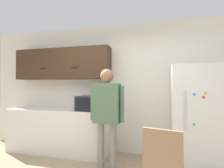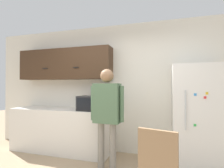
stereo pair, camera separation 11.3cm
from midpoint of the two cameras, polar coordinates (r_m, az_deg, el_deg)
The scene contains 6 objects.
back_wall at distance 3.76m, azimuth -0.37°, elevation -1.35°, with size 6.00×0.06×2.70m.
counter at distance 4.02m, azimuth -17.80°, elevation -14.19°, with size 2.17×0.62×0.91m.
upper_cabinets at distance 4.05m, azimuth -16.68°, elevation 6.22°, with size 2.17×0.36×0.67m.
microwave at distance 3.52m, azimuth -8.00°, elevation -6.24°, with size 0.49×0.42×0.29m.
person at distance 2.92m, azimuth -2.78°, elevation -7.97°, with size 0.58×0.24×1.68m.
refrigerator at distance 3.37m, azimuth 24.76°, elevation -9.41°, with size 0.81×0.66×1.76m.
Camera 1 is at (0.92, -1.76, 1.39)m, focal length 28.00 mm.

